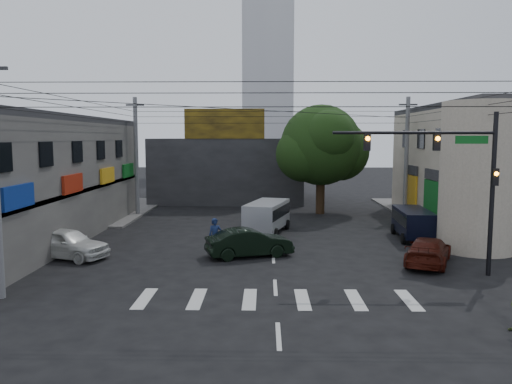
{
  "coord_description": "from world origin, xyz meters",
  "views": [
    {
      "loc": [
        -0.42,
        -22.81,
        6.09
      ],
      "look_at": [
        -0.92,
        4.0,
        3.16
      ],
      "focal_mm": 35.0,
      "sensor_mm": 36.0,
      "label": 1
    }
  ],
  "objects_px": {
    "white_compact": "(66,243)",
    "silver_minivan": "(267,217)",
    "traffic_gantry": "(455,167)",
    "traffic_officer": "(215,236)",
    "street_tree": "(321,145)",
    "dark_sedan": "(249,243)",
    "maroon_sedan": "(428,251)",
    "utility_pole_far_left": "(136,157)",
    "utility_pole_far_right": "(406,157)",
    "navy_van": "(413,224)"
  },
  "relations": [
    {
      "from": "traffic_gantry",
      "to": "traffic_officer",
      "type": "height_order",
      "value": "traffic_gantry"
    },
    {
      "from": "street_tree",
      "to": "dark_sedan",
      "type": "distance_m",
      "value": 16.3
    },
    {
      "from": "utility_pole_far_left",
      "to": "silver_minivan",
      "type": "xyz_separation_m",
      "value": [
        10.19,
        -7.19,
        -3.61
      ]
    },
    {
      "from": "traffic_gantry",
      "to": "dark_sedan",
      "type": "bearing_deg",
      "value": 159.91
    },
    {
      "from": "utility_pole_far_right",
      "to": "white_compact",
      "type": "height_order",
      "value": "utility_pole_far_right"
    },
    {
      "from": "traffic_officer",
      "to": "street_tree",
      "type": "bearing_deg",
      "value": 54.15
    },
    {
      "from": "traffic_gantry",
      "to": "traffic_officer",
      "type": "xyz_separation_m",
      "value": [
        -10.87,
        3.86,
        -3.88
      ]
    },
    {
      "from": "street_tree",
      "to": "traffic_gantry",
      "type": "relative_size",
      "value": 1.21
    },
    {
      "from": "white_compact",
      "to": "utility_pole_far_left",
      "type": "bearing_deg",
      "value": 20.34
    },
    {
      "from": "street_tree",
      "to": "dark_sedan",
      "type": "height_order",
      "value": "street_tree"
    },
    {
      "from": "dark_sedan",
      "to": "traffic_officer",
      "type": "relative_size",
      "value": 2.46
    },
    {
      "from": "traffic_gantry",
      "to": "dark_sedan",
      "type": "xyz_separation_m",
      "value": [
        -9.05,
        3.31,
        -4.1
      ]
    },
    {
      "from": "street_tree",
      "to": "silver_minivan",
      "type": "xyz_separation_m",
      "value": [
        -4.31,
        -8.19,
        -4.48
      ]
    },
    {
      "from": "street_tree",
      "to": "traffic_gantry",
      "type": "xyz_separation_m",
      "value": [
        3.82,
        -18.0,
        -0.64
      ]
    },
    {
      "from": "dark_sedan",
      "to": "navy_van",
      "type": "bearing_deg",
      "value": -83.49
    },
    {
      "from": "utility_pole_far_left",
      "to": "dark_sedan",
      "type": "xyz_separation_m",
      "value": [
        9.27,
        -13.69,
        -3.87
      ]
    },
    {
      "from": "navy_van",
      "to": "utility_pole_far_left",
      "type": "bearing_deg",
      "value": 68.15
    },
    {
      "from": "white_compact",
      "to": "dark_sedan",
      "type": "bearing_deg",
      "value": -66.63
    },
    {
      "from": "silver_minivan",
      "to": "navy_van",
      "type": "bearing_deg",
      "value": -86.54
    },
    {
      "from": "silver_minivan",
      "to": "navy_van",
      "type": "relative_size",
      "value": 1.08
    },
    {
      "from": "dark_sedan",
      "to": "traffic_gantry",
      "type": "bearing_deg",
      "value": -129.04
    },
    {
      "from": "maroon_sedan",
      "to": "silver_minivan",
      "type": "height_order",
      "value": "silver_minivan"
    },
    {
      "from": "navy_van",
      "to": "street_tree",
      "type": "bearing_deg",
      "value": 27.66
    },
    {
      "from": "utility_pole_far_left",
      "to": "traffic_officer",
      "type": "relative_size",
      "value": 4.85
    },
    {
      "from": "white_compact",
      "to": "silver_minivan",
      "type": "height_order",
      "value": "silver_minivan"
    },
    {
      "from": "street_tree",
      "to": "maroon_sedan",
      "type": "bearing_deg",
      "value": -77.9
    },
    {
      "from": "utility_pole_far_left",
      "to": "navy_van",
      "type": "relative_size",
      "value": 1.99
    },
    {
      "from": "navy_van",
      "to": "traffic_officer",
      "type": "relative_size",
      "value": 2.43
    },
    {
      "from": "utility_pole_far_right",
      "to": "silver_minivan",
      "type": "distance_m",
      "value": 13.48
    },
    {
      "from": "white_compact",
      "to": "traffic_officer",
      "type": "relative_size",
      "value": 2.57
    },
    {
      "from": "dark_sedan",
      "to": "maroon_sedan",
      "type": "distance_m",
      "value": 8.8
    },
    {
      "from": "dark_sedan",
      "to": "navy_van",
      "type": "xyz_separation_m",
      "value": [
        9.7,
        4.62,
        0.18
      ]
    },
    {
      "from": "utility_pole_far_left",
      "to": "dark_sedan",
      "type": "bearing_deg",
      "value": -55.9
    },
    {
      "from": "utility_pole_far_left",
      "to": "navy_van",
      "type": "bearing_deg",
      "value": -25.56
    },
    {
      "from": "utility_pole_far_right",
      "to": "dark_sedan",
      "type": "bearing_deg",
      "value": -130.59
    },
    {
      "from": "street_tree",
      "to": "traffic_gantry",
      "type": "height_order",
      "value": "street_tree"
    },
    {
      "from": "traffic_officer",
      "to": "maroon_sedan",
      "type": "bearing_deg",
      "value": -19.95
    },
    {
      "from": "street_tree",
      "to": "dark_sedan",
      "type": "xyz_separation_m",
      "value": [
        -5.23,
        -14.69,
        -4.75
      ]
    },
    {
      "from": "dark_sedan",
      "to": "traffic_officer",
      "type": "distance_m",
      "value": 1.91
    },
    {
      "from": "white_compact",
      "to": "navy_van",
      "type": "relative_size",
      "value": 1.06
    },
    {
      "from": "silver_minivan",
      "to": "traffic_officer",
      "type": "distance_m",
      "value": 6.55
    },
    {
      "from": "maroon_sedan",
      "to": "street_tree",
      "type": "bearing_deg",
      "value": -53.8
    },
    {
      "from": "utility_pole_far_right",
      "to": "traffic_officer",
      "type": "xyz_separation_m",
      "value": [
        -13.54,
        -13.14,
        -3.65
      ]
    },
    {
      "from": "maroon_sedan",
      "to": "traffic_officer",
      "type": "xyz_separation_m",
      "value": [
        -10.49,
        1.96,
        0.29
      ]
    },
    {
      "from": "utility_pole_far_left",
      "to": "utility_pole_far_right",
      "type": "relative_size",
      "value": 1.0
    },
    {
      "from": "utility_pole_far_right",
      "to": "silver_minivan",
      "type": "relative_size",
      "value": 1.85
    },
    {
      "from": "street_tree",
      "to": "utility_pole_far_right",
      "type": "bearing_deg",
      "value": -8.75
    },
    {
      "from": "traffic_gantry",
      "to": "silver_minivan",
      "type": "distance_m",
      "value": 13.31
    },
    {
      "from": "utility_pole_far_right",
      "to": "maroon_sedan",
      "type": "bearing_deg",
      "value": -101.41
    },
    {
      "from": "maroon_sedan",
      "to": "navy_van",
      "type": "distance_m",
      "value": 6.12
    }
  ]
}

